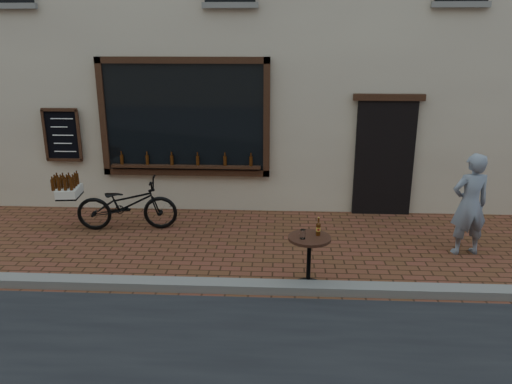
{
  "coord_description": "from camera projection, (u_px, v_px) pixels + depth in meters",
  "views": [
    {
      "loc": [
        -0.05,
        -5.89,
        3.31
      ],
      "look_at": [
        -0.42,
        1.2,
        1.1
      ],
      "focal_mm": 35.0,
      "sensor_mm": 36.0,
      "label": 1
    }
  ],
  "objects": [
    {
      "name": "ground",
      "position": [
        283.0,
        299.0,
        6.6
      ],
      "size": [
        90.0,
        90.0,
        0.0
      ],
      "primitive_type": "plane",
      "color": "#59331D",
      "rests_on": "ground"
    },
    {
      "name": "kerb",
      "position": [
        283.0,
        287.0,
        6.77
      ],
      "size": [
        90.0,
        0.25,
        0.12
      ],
      "primitive_type": "cube",
      "color": "slate",
      "rests_on": "ground"
    },
    {
      "name": "cargo_bicycle",
      "position": [
        125.0,
        204.0,
        8.87
      ],
      "size": [
        2.13,
        0.81,
        1.0
      ],
      "rotation": [
        0.0,
        0.0,
        1.68
      ],
      "color": "black",
      "rests_on": "ground"
    },
    {
      "name": "bistro_table",
      "position": [
        309.0,
        251.0,
        6.76
      ],
      "size": [
        0.58,
        0.58,
        1.0
      ],
      "color": "black",
      "rests_on": "ground"
    },
    {
      "name": "pedestrian",
      "position": [
        470.0,
        205.0,
        7.76
      ],
      "size": [
        0.66,
        0.49,
        1.64
      ],
      "primitive_type": "imported",
      "rotation": [
        0.0,
        0.0,
        3.32
      ],
      "color": "gray",
      "rests_on": "ground"
    }
  ]
}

